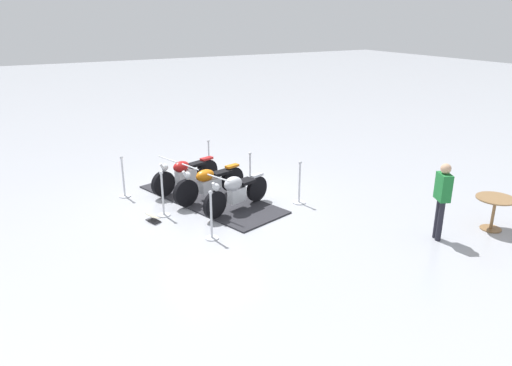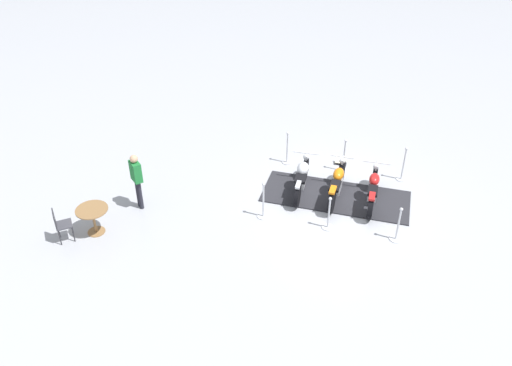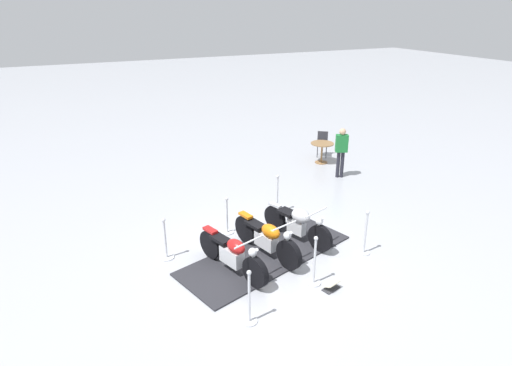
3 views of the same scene
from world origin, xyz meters
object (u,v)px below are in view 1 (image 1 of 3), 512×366
object	(u,v)px
motorcycle_maroon	(185,174)
stanchion_left_rear	(299,190)
stanchion_right_rear	(211,222)
stanchion_left_mid	(250,175)
bystander_person	(442,195)
stanchion_right_front	(124,183)
stanchion_left_front	(209,162)
motorcycle_chrome	(236,191)
info_placard	(153,219)
stanchion_right_mid	(163,201)
motorcycle_copper	(209,182)
cafe_table	(495,206)

from	to	relation	value
motorcycle_maroon	stanchion_left_rear	size ratio (longest dim) A/B	1.88
stanchion_left_rear	stanchion_right_rear	xyz separation A→B (m)	(-0.83, 2.83, 0.04)
stanchion_left_mid	bystander_person	bearing A→B (deg)	-158.21
stanchion_right_front	stanchion_left_front	world-z (taller)	stanchion_right_front
motorcycle_chrome	bystander_person	xyz separation A→B (m)	(-3.53, -3.14, 0.51)
stanchion_left_rear	stanchion_left_front	distance (m)	3.62
motorcycle_chrome	stanchion_right_rear	xyz separation A→B (m)	(-1.15, 1.16, -0.13)
info_placard	stanchion_right_front	bearing A→B (deg)	-11.32
stanchion_left_rear	info_placard	world-z (taller)	stanchion_left_rear
stanchion_left_mid	motorcycle_chrome	bearing A→B (deg)	140.62
stanchion_right_mid	info_placard	world-z (taller)	stanchion_right_mid
stanchion_left_mid	stanchion_right_mid	bearing A→B (deg)	106.37
stanchion_right_front	stanchion_left_mid	bearing A→B (deg)	-105.14
info_placard	motorcycle_copper	bearing A→B (deg)	-86.38
stanchion_left_mid	stanchion_right_rear	xyz separation A→B (m)	(-2.57, 2.32, 0.07)
stanchion_right_front	info_placard	bearing A→B (deg)	-174.95
stanchion_right_mid	stanchion_right_rear	size ratio (longest dim) A/B	1.01
motorcycle_copper	motorcycle_maroon	bearing A→B (deg)	-88.02
stanchion_right_front	cafe_table	world-z (taller)	stanchion_right_front
motorcycle_maroon	cafe_table	world-z (taller)	motorcycle_maroon
stanchion_left_mid	motorcycle_copper	bearing A→B (deg)	106.34
motorcycle_maroon	cafe_table	bearing A→B (deg)	114.91
motorcycle_chrome	stanchion_right_rear	world-z (taller)	stanchion_right_rear
bystander_person	stanchion_left_rear	bearing A→B (deg)	-39.82
stanchion_left_rear	stanchion_left_front	bearing A→B (deg)	16.37
stanchion_right_front	stanchion_left_front	size ratio (longest dim) A/B	1.10
stanchion_left_front	bystander_person	bearing A→B (deg)	-159.58
motorcycle_chrome	cafe_table	xyz separation A→B (m)	(-3.78, -4.63, 0.06)
motorcycle_maroon	bystander_person	xyz separation A→B (m)	(-5.51, -3.71, 0.55)
cafe_table	stanchion_right_front	bearing A→B (deg)	48.15
stanchion_right_rear	cafe_table	bearing A→B (deg)	-114.39
stanchion_right_rear	stanchion_left_front	xyz separation A→B (m)	(4.31, -1.81, -0.07)
motorcycle_copper	stanchion_right_mid	world-z (taller)	stanchion_right_mid
stanchion_right_mid	bystander_person	xyz separation A→B (m)	(-4.12, -4.81, 0.65)
motorcycle_copper	stanchion_right_rear	size ratio (longest dim) A/B	1.95
stanchion_right_front	motorcycle_maroon	bearing A→B (deg)	-101.87
cafe_table	bystander_person	bearing A→B (deg)	80.64
stanchion_left_rear	bystander_person	world-z (taller)	bystander_person
motorcycle_maroon	stanchion_right_mid	xyz separation A→B (m)	(-1.40, 1.10, -0.10)
stanchion_left_rear	stanchion_left_front	xyz separation A→B (m)	(3.47, 1.02, -0.04)
bystander_person	motorcycle_copper	bearing A→B (deg)	-27.31
motorcycle_chrome	info_placard	distance (m)	2.09
info_placard	bystander_person	bearing A→B (deg)	-143.49
motorcycle_chrome	stanchion_right_rear	distance (m)	1.64
motorcycle_chrome	motorcycle_maroon	bearing A→B (deg)	-92.77
stanchion_right_front	stanchion_right_rear	size ratio (longest dim) A/B	1.01
motorcycle_maroon	motorcycle_copper	xyz separation A→B (m)	(-0.99, -0.29, 0.01)
motorcycle_chrome	bystander_person	bearing A→B (deg)	112.94
info_placard	bystander_person	size ratio (longest dim) A/B	0.24
stanchion_left_rear	bystander_person	xyz separation A→B (m)	(-3.21, -1.47, 0.68)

